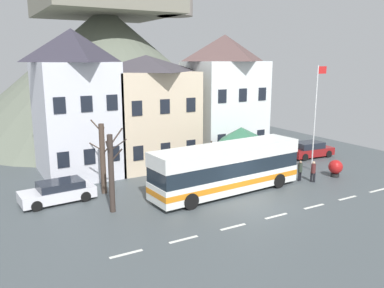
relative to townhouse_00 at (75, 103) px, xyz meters
name	(u,v)px	position (x,y,z in m)	size (l,w,h in m)	color
ground_plane	(254,205)	(7.52, -12.27, -5.49)	(40.00, 60.00, 0.07)	#474F53
townhouse_00	(75,103)	(0.00, 0.00, 0.00)	(5.39, 6.60, 10.92)	silver
townhouse_01	(147,111)	(5.91, 0.10, -0.93)	(6.78, 6.80, 9.05)	beige
townhouse_02	(224,96)	(13.22, -0.48, -0.04)	(6.27, 5.64, 10.83)	white
hilltop_castle	(107,64)	(8.21, 17.21, 2.70)	(35.41, 35.41, 23.61)	#636B5C
transit_bus	(227,169)	(7.38, -9.53, -3.82)	(10.91, 3.20, 3.25)	white
bus_shelter	(241,135)	(11.01, -6.14, -2.47)	(3.60, 3.60, 3.62)	#473D33
parked_car_00	(58,192)	(-2.72, -5.73, -4.81)	(4.57, 2.27, 1.31)	silver
parked_car_01	(255,158)	(13.25, -5.15, -4.79)	(4.42, 2.05, 1.36)	#75695B
parked_car_02	(310,150)	(19.48, -5.18, -4.77)	(4.30, 2.18, 1.40)	maroon
pedestrian_00	(300,169)	(13.49, -10.03, -4.58)	(0.32, 0.31, 1.52)	black
pedestrian_01	(313,171)	(14.12, -10.70, -4.62)	(0.33, 0.34, 1.55)	black
public_bench	(214,164)	(9.69, -4.44, -4.99)	(1.45, 0.48, 0.87)	#33473D
flagpole	(316,112)	(16.50, -8.38, -0.74)	(0.95, 0.10, 8.25)	silver
harbour_buoy	(336,167)	(16.57, -10.60, -4.73)	(1.06, 1.06, 1.31)	black
bare_tree_00	(103,158)	(0.25, -5.55, -3.05)	(1.31, 1.81, 4.96)	#47382D
bare_tree_01	(111,172)	(-0.31, -9.00, -3.05)	(1.45, 1.48, 4.80)	#382D28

